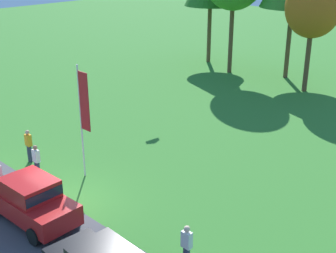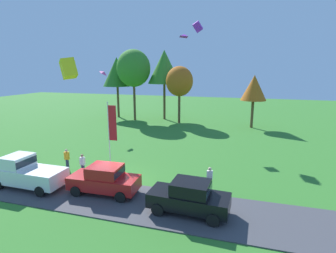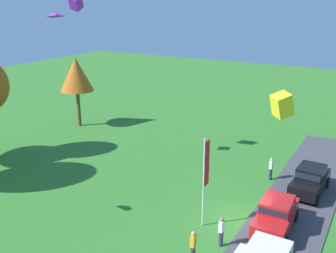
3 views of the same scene
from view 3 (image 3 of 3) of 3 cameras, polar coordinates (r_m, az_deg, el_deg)
name	(u,v)px [view 3 (image 3 of 3)]	position (r m, az deg, el deg)	size (l,w,h in m)	color
ground_plane	(245,222)	(24.36, 11.12, -13.51)	(120.00, 120.00, 0.00)	#337528
pavement_strip	(283,233)	(23.88, 16.31, -14.55)	(36.00, 4.40, 0.06)	#424247
car_sedan_near_entrance	(276,213)	(23.58, 15.43, -12.05)	(4.46, 2.08, 1.84)	red
car_sedan_by_flagpole	(310,179)	(28.43, 19.94, -7.15)	(4.49, 2.14, 1.84)	black
person_on_lawn	(193,246)	(20.48, 3.67, -16.93)	(0.36, 0.24, 1.71)	#2D334C
person_watching_sky	(271,169)	(29.64, 14.69, -5.93)	(0.36, 0.24, 1.71)	#2D334C
person_beside_suv	(221,231)	(21.70, 7.73, -14.86)	(0.36, 0.24, 1.71)	#2D334C
tree_left_of_center	(76,75)	(40.88, -13.17, 7.32)	(3.36, 3.36, 7.09)	brown
flag_banner	(206,170)	(22.34, 5.48, -6.29)	(0.71, 0.08, 5.43)	silver
kite_box_high_right	(76,2)	(30.98, -13.23, 17.13)	(0.72, 0.72, 1.01)	purple
kite_box_low_drifter	(282,105)	(19.29, 16.21, 3.02)	(0.76, 0.76, 1.07)	yellow
kite_diamond_near_flag	(55,14)	(30.17, -16.13, 15.36)	(1.03, 0.81, 0.30)	purple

